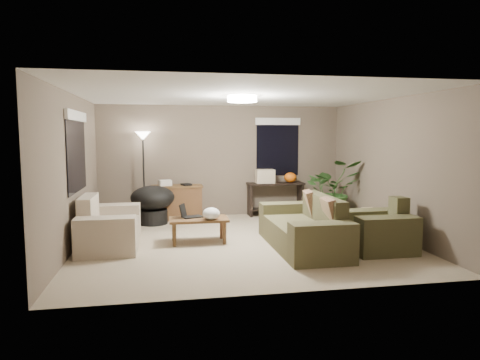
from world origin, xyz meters
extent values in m
plane|color=tan|center=(0.00, 0.00, 0.00)|extent=(5.50, 5.50, 0.00)
plane|color=white|center=(0.00, 0.00, 2.50)|extent=(5.50, 5.50, 0.00)
plane|color=brown|center=(0.00, 2.50, 1.25)|extent=(5.50, 0.00, 5.50)
plane|color=brown|center=(0.00, -2.50, 1.25)|extent=(5.50, 0.00, 5.50)
plane|color=brown|center=(-2.75, 0.00, 1.25)|extent=(0.00, 5.00, 5.00)
plane|color=brown|center=(2.75, 0.00, 1.25)|extent=(0.00, 5.00, 5.00)
cube|color=brown|center=(0.89, -0.59, 0.21)|extent=(0.95, 1.48, 0.42)
cube|color=#454229|center=(1.25, -0.59, 0.64)|extent=(0.22, 1.48, 0.43)
cube|color=#4A472C|center=(0.89, -1.51, 0.30)|extent=(0.95, 0.36, 0.60)
cube|color=#48452B|center=(0.89, 0.33, 0.30)|extent=(0.95, 0.36, 0.60)
cube|color=#8C7251|center=(1.19, -1.04, 0.65)|extent=(0.26, 0.47, 0.47)
cube|color=#8C7251|center=(1.19, -0.14, 0.65)|extent=(0.31, 0.49, 0.47)
cube|color=beige|center=(-2.21, 0.07, 0.21)|extent=(0.90, 0.88, 0.42)
cube|color=beige|center=(-2.55, 0.07, 0.64)|extent=(0.22, 0.88, 0.43)
cube|color=beige|center=(-2.21, -0.55, 0.30)|extent=(0.90, 0.36, 0.60)
cube|color=#BEB7A2|center=(-2.21, 0.69, 0.30)|extent=(0.90, 0.36, 0.60)
cube|color=#46442A|center=(2.02, -0.94, 0.21)|extent=(0.95, 0.28, 0.42)
cube|color=#4C4A2D|center=(2.39, -0.94, 0.64)|extent=(0.22, 0.28, 0.43)
cube|color=#4A482C|center=(2.02, -1.26, 0.30)|extent=(0.95, 0.36, 0.60)
cube|color=brown|center=(2.02, -0.62, 0.30)|extent=(0.95, 0.36, 0.60)
cube|color=brown|center=(-0.75, 0.06, 0.40)|extent=(1.00, 0.55, 0.04)
cylinder|color=brown|center=(-1.17, -0.14, 0.19)|extent=(0.06, 0.06, 0.38)
cylinder|color=brown|center=(-0.33, -0.14, 0.19)|extent=(0.06, 0.06, 0.38)
cylinder|color=brown|center=(-1.17, 0.26, 0.19)|extent=(0.06, 0.06, 0.38)
cylinder|color=brown|center=(-0.33, 0.26, 0.19)|extent=(0.06, 0.06, 0.38)
cube|color=black|center=(-0.85, 0.16, 0.43)|extent=(0.38, 0.32, 0.02)
cube|color=black|center=(-1.01, 0.16, 0.55)|extent=(0.15, 0.24, 0.22)
ellipsoid|color=white|center=(-0.55, -0.09, 0.52)|extent=(0.32, 0.30, 0.20)
cube|color=brown|center=(-1.04, 2.16, 0.35)|extent=(1.05, 0.45, 0.71)
cube|color=brown|center=(-1.04, 2.16, 0.73)|extent=(1.10, 0.50, 0.04)
cube|color=silver|center=(-1.29, 2.16, 0.81)|extent=(0.29, 0.25, 0.12)
cube|color=black|center=(-0.84, 2.11, 0.77)|extent=(0.25, 0.27, 0.04)
cube|color=black|center=(1.20, 2.27, 0.73)|extent=(1.30, 0.40, 0.04)
cube|color=black|center=(0.60, 2.27, 0.35)|extent=(0.05, 0.38, 0.71)
cube|color=black|center=(1.80, 2.27, 0.35)|extent=(0.05, 0.38, 0.71)
cube|color=black|center=(1.20, 2.27, 0.15)|extent=(1.25, 0.36, 0.03)
ellipsoid|color=orange|center=(1.55, 2.27, 0.87)|extent=(0.32, 0.32, 0.23)
cube|color=beige|center=(0.95, 2.27, 0.90)|extent=(0.42, 0.32, 0.31)
cylinder|color=black|center=(-1.55, 1.78, 0.15)|extent=(0.60, 0.60, 0.30)
ellipsoid|color=black|center=(-1.55, 1.78, 0.55)|extent=(1.01, 1.01, 0.50)
cylinder|color=black|center=(-1.74, 2.19, 0.01)|extent=(0.28, 0.28, 0.02)
cylinder|color=black|center=(-1.74, 2.19, 0.90)|extent=(0.04, 0.04, 1.78)
cone|color=white|center=(-1.74, 2.19, 1.82)|extent=(0.32, 0.32, 0.18)
cylinder|color=white|center=(0.00, 0.00, 2.44)|extent=(0.50, 0.50, 0.10)
imported|color=#2D5923|center=(2.21, 1.43, 0.52)|extent=(1.19, 1.33, 1.03)
cube|color=tan|center=(2.39, 0.05, 0.01)|extent=(0.32, 0.32, 0.03)
cylinder|color=tan|center=(2.39, 0.05, 0.25)|extent=(0.12, 0.12, 0.44)
cube|color=tan|center=(2.39, 0.05, 0.48)|extent=(0.22, 0.22, 0.03)
cube|color=black|center=(-2.73, 0.30, 1.55)|extent=(0.01, 1.50, 1.30)
cube|color=white|center=(-2.71, 0.30, 2.15)|extent=(0.05, 1.56, 0.16)
cube|color=black|center=(1.30, 2.48, 1.55)|extent=(1.00, 0.01, 1.30)
cube|color=white|center=(1.30, 2.46, 2.15)|extent=(1.06, 0.05, 0.16)
camera|label=1|loc=(-1.33, -7.15, 1.84)|focal=32.00mm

